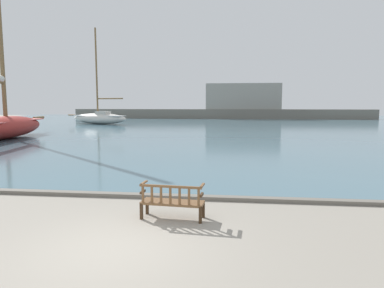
# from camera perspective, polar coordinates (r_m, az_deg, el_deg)

# --- Properties ---
(ground_plane) EXTENTS (160.00, 160.00, 0.00)m
(ground_plane) POSITION_cam_1_polar(r_m,az_deg,el_deg) (7.43, -12.82, -16.76)
(ground_plane) COLOR gray
(harbor_water) EXTENTS (100.00, 80.00, 0.08)m
(harbor_water) POSITION_cam_1_polar(r_m,az_deg,el_deg) (50.55, 3.98, 3.37)
(harbor_water) COLOR slate
(harbor_water) RESTS_ON ground
(quay_edge_kerb) EXTENTS (40.00, 0.30, 0.12)m
(quay_edge_kerb) POSITION_cam_1_polar(r_m,az_deg,el_deg) (10.91, -6.03, -8.63)
(quay_edge_kerb) COLOR slate
(quay_edge_kerb) RESTS_ON ground
(park_bench) EXTENTS (1.64, 0.65, 0.92)m
(park_bench) POSITION_cam_1_polar(r_m,az_deg,el_deg) (8.87, -3.32, -9.46)
(park_bench) COLOR #3D2A19
(park_bench) RESTS_ON ground
(sailboat_nearest_port) EXTENTS (10.29, 5.11, 13.49)m
(sailboat_nearest_port) POSITION_cam_1_polar(r_m,az_deg,el_deg) (51.10, -15.19, 4.31)
(sailboat_nearest_port) COLOR silver
(sailboat_nearest_port) RESTS_ON harbor_water
(sailboat_outer_starboard) EXTENTS (4.90, 13.77, 16.03)m
(sailboat_outer_starboard) POSITION_cam_1_polar(r_m,az_deg,el_deg) (32.42, -28.84, 2.93)
(sailboat_outer_starboard) COLOR maroon
(sailboat_outer_starboard) RESTS_ON harbor_water
(far_breakwater) EXTENTS (58.40, 2.40, 6.91)m
(far_breakwater) POSITION_cam_1_polar(r_m,az_deg,el_deg) (67.60, 6.00, 5.98)
(far_breakwater) COLOR slate
(far_breakwater) RESTS_ON ground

